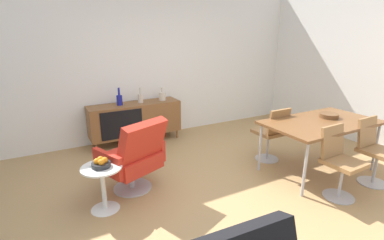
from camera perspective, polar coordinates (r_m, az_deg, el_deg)
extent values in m
plane|color=tan|center=(3.59, 6.95, -15.07)|extent=(8.32, 8.32, 0.00)
cube|color=white|center=(5.39, -8.99, 11.48)|extent=(6.80, 0.12, 2.80)
cube|color=brown|center=(5.17, -11.29, 0.27)|extent=(1.60, 0.44, 0.56)
cube|color=black|center=(4.89, -13.84, -0.88)|extent=(0.70, 0.01, 0.48)
cylinder|color=brown|center=(4.98, -18.62, -5.38)|extent=(0.03, 0.03, 0.16)
cylinder|color=brown|center=(5.39, -3.00, -2.77)|extent=(0.03, 0.03, 0.16)
cylinder|color=brown|center=(5.29, -19.30, -4.12)|extent=(0.03, 0.03, 0.16)
cylinder|color=brown|center=(5.68, -4.49, -1.75)|extent=(0.03, 0.03, 0.16)
cylinder|color=navy|center=(5.01, -14.33, 3.85)|extent=(0.10, 0.10, 0.17)
cylinder|color=navy|center=(4.98, -14.45, 5.52)|extent=(0.03, 0.03, 0.13)
cylinder|color=beige|center=(5.26, -5.98, 4.77)|extent=(0.13, 0.13, 0.15)
cylinder|color=beige|center=(5.23, -6.02, 6.06)|extent=(0.04, 0.04, 0.09)
cylinder|color=beige|center=(5.12, -10.29, 4.26)|extent=(0.09, 0.09, 0.15)
cylinder|color=beige|center=(5.09, -10.37, 5.74)|extent=(0.03, 0.03, 0.12)
cube|color=brown|center=(4.30, 24.49, -0.45)|extent=(1.60, 0.90, 0.04)
cylinder|color=#B7B7BC|center=(3.67, 21.68, -9.22)|extent=(0.04, 0.04, 0.70)
cylinder|color=#B7B7BC|center=(4.81, 32.89, -4.62)|extent=(0.04, 0.04, 0.70)
cylinder|color=#B7B7BC|center=(4.15, 13.49, -5.37)|extent=(0.04, 0.04, 0.70)
cylinder|color=#B7B7BC|center=(5.19, 25.47, -2.07)|extent=(0.04, 0.04, 0.70)
cylinder|color=brown|center=(4.52, 25.73, 0.82)|extent=(0.26, 0.26, 0.06)
cube|color=#9E7042|center=(4.51, 15.15, -2.34)|extent=(0.40, 0.40, 0.05)
cube|color=#9E7042|center=(4.33, 17.00, -0.32)|extent=(0.38, 0.09, 0.38)
cylinder|color=#B7B7BC|center=(4.60, 14.93, -5.13)|extent=(0.04, 0.04, 0.42)
cylinder|color=#B7B7BC|center=(4.68, 14.73, -7.48)|extent=(0.36, 0.36, 0.01)
cube|color=#9E7042|center=(4.36, 33.31, -5.31)|extent=(0.41, 0.41, 0.05)
cube|color=#9E7042|center=(4.37, 31.70, -2.00)|extent=(0.38, 0.10, 0.38)
cylinder|color=#B7B7BC|center=(4.45, 32.82, -8.15)|extent=(0.04, 0.04, 0.42)
cylinder|color=#B7B7BC|center=(4.53, 32.40, -10.53)|extent=(0.36, 0.36, 0.01)
cube|color=#9E7042|center=(3.79, 28.15, -7.60)|extent=(0.41, 0.41, 0.05)
cube|color=#9E7042|center=(3.80, 26.33, -3.78)|extent=(0.38, 0.10, 0.38)
cylinder|color=#B7B7BC|center=(3.89, 27.66, -10.81)|extent=(0.04, 0.04, 0.42)
cylinder|color=#B7B7BC|center=(3.98, 27.25, -13.46)|extent=(0.36, 0.36, 0.01)
cube|color=red|center=(3.65, -12.15, -7.98)|extent=(0.77, 0.74, 0.20)
cube|color=red|center=(3.36, -9.90, -4.35)|extent=(0.66, 0.47, 0.51)
cube|color=red|center=(3.81, -8.35, -5.36)|extent=(0.24, 0.49, 0.28)
cube|color=red|center=(3.45, -16.55, -8.42)|extent=(0.24, 0.49, 0.28)
cylinder|color=#B7B7BC|center=(3.76, -11.92, -11.31)|extent=(0.06, 0.06, 0.28)
cylinder|color=#B7B7BC|center=(3.82, -11.80, -13.05)|extent=(0.48, 0.48, 0.02)
cylinder|color=white|center=(3.26, -17.70, -9.09)|extent=(0.44, 0.44, 0.02)
cylinder|color=white|center=(3.38, -17.29, -13.07)|extent=(0.05, 0.05, 0.50)
cone|color=white|center=(3.50, -16.94, -16.48)|extent=(0.32, 0.32, 0.02)
cylinder|color=#262628|center=(3.24, -17.75, -8.53)|extent=(0.20, 0.20, 0.05)
sphere|color=orange|center=(3.22, -17.11, -7.71)|extent=(0.07, 0.07, 0.07)
sphere|color=orange|center=(3.26, -17.90, -7.51)|extent=(0.07, 0.07, 0.07)
sphere|color=orange|center=(3.22, -18.54, -7.88)|extent=(0.07, 0.07, 0.07)
sphere|color=orange|center=(3.19, -17.75, -8.08)|extent=(0.07, 0.07, 0.07)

